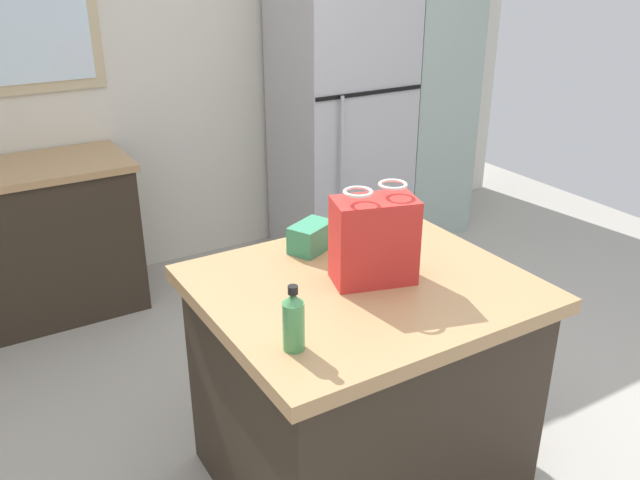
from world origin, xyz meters
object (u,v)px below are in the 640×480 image
(refrigerator, at_px, (341,117))
(bottle, at_px, (293,321))
(tall_cabinet, at_px, (423,88))
(shopping_bag, at_px, (374,240))
(kitchen_island, at_px, (360,383))
(small_box, at_px, (311,237))

(refrigerator, distance_m, bottle, 2.78)
(tall_cabinet, bearing_deg, shopping_bag, -132.66)
(kitchen_island, height_order, refrigerator, refrigerator)
(small_box, relative_size, bottle, 0.84)
(refrigerator, bearing_deg, small_box, -126.00)
(kitchen_island, distance_m, small_box, 0.60)
(tall_cabinet, height_order, small_box, tall_cabinet)
(small_box, height_order, bottle, bottle)
(refrigerator, xyz_separation_m, bottle, (-1.62, -2.25, 0.06))
(shopping_bag, bearing_deg, bottle, -152.10)
(refrigerator, xyz_separation_m, small_box, (-1.22, -1.67, 0.02))
(shopping_bag, distance_m, bottle, 0.52)
(tall_cabinet, xyz_separation_m, bottle, (-2.31, -2.25, -0.07))
(refrigerator, xyz_separation_m, tall_cabinet, (0.70, 0.00, 0.13))
(shopping_bag, bearing_deg, small_box, 99.78)
(shopping_bag, height_order, small_box, shopping_bag)
(kitchen_island, xyz_separation_m, bottle, (-0.42, -0.25, 0.54))
(shopping_bag, xyz_separation_m, bottle, (-0.46, -0.24, -0.07))
(shopping_bag, xyz_separation_m, small_box, (-0.06, 0.34, -0.10))
(refrigerator, distance_m, shopping_bag, 2.32)
(kitchen_island, xyz_separation_m, small_box, (-0.02, 0.33, 0.50))
(tall_cabinet, bearing_deg, small_box, -138.81)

